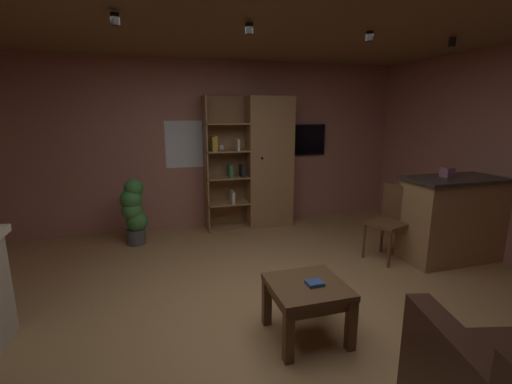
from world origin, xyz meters
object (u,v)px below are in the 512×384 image
at_px(coffee_table, 307,295).
at_px(dining_chair, 391,217).
at_px(table_book_0, 315,283).
at_px(potted_floor_plant, 134,210).
at_px(kitchen_bar_counter, 460,218).
at_px(tissue_box, 447,172).
at_px(bookshelf_cabinet, 263,163).
at_px(wall_mounted_tv, 300,140).

xyz_separation_m(coffee_table, dining_chair, (1.66, 1.18, 0.16)).
distance_m(table_book_0, potted_floor_plant, 2.99).
xyz_separation_m(kitchen_bar_counter, tissue_box, (-0.22, 0.06, 0.57)).
bearing_deg(coffee_table, potted_floor_plant, 118.43).
bearing_deg(dining_chair, tissue_box, -17.55).
bearing_deg(potted_floor_plant, bookshelf_cabinet, 9.94).
distance_m(kitchen_bar_counter, table_book_0, 2.61).
bearing_deg(bookshelf_cabinet, dining_chair, -57.69).
relative_size(bookshelf_cabinet, dining_chair, 2.20).
bearing_deg(wall_mounted_tv, bookshelf_cabinet, -163.23).
bearing_deg(wall_mounted_tv, kitchen_bar_counter, -61.20).
relative_size(dining_chair, wall_mounted_tv, 1.02).
bearing_deg(potted_floor_plant, table_book_0, -61.07).
height_order(bookshelf_cabinet, table_book_0, bookshelf_cabinet).
distance_m(tissue_box, wall_mounted_tv, 2.37).
relative_size(table_book_0, potted_floor_plant, 0.14).
xyz_separation_m(bookshelf_cabinet, dining_chair, (1.10, -1.74, -0.48)).
distance_m(kitchen_bar_counter, wall_mounted_tv, 2.64).
xyz_separation_m(coffee_table, potted_floor_plant, (-1.40, 2.58, 0.12)).
bearing_deg(table_book_0, tissue_box, 25.12).
bearing_deg(bookshelf_cabinet, table_book_0, -99.81).
height_order(coffee_table, potted_floor_plant, potted_floor_plant).
relative_size(kitchen_bar_counter, wall_mounted_tv, 1.62).
bearing_deg(wall_mounted_tv, table_book_0, -110.91).
xyz_separation_m(kitchen_bar_counter, dining_chair, (-0.80, 0.24, 0.01)).
xyz_separation_m(dining_chair, potted_floor_plant, (-3.06, 1.40, -0.04)).
bearing_deg(table_book_0, wall_mounted_tv, 69.09).
height_order(bookshelf_cabinet, potted_floor_plant, bookshelf_cabinet).
xyz_separation_m(kitchen_bar_counter, coffee_table, (-2.46, -0.94, -0.15)).
distance_m(coffee_table, table_book_0, 0.12).
relative_size(kitchen_bar_counter, table_book_0, 11.29).
height_order(dining_chair, potted_floor_plant, dining_chair).
relative_size(coffee_table, dining_chair, 0.64).
relative_size(bookshelf_cabinet, table_book_0, 15.70).
bearing_deg(table_book_0, bookshelf_cabinet, 80.19).
distance_m(coffee_table, dining_chair, 2.05).
relative_size(bookshelf_cabinet, potted_floor_plant, 2.21).
height_order(tissue_box, wall_mounted_tv, wall_mounted_tv).
distance_m(table_book_0, dining_chair, 2.02).
distance_m(kitchen_bar_counter, coffee_table, 2.64).
bearing_deg(tissue_box, potted_floor_plant, 156.49).
bearing_deg(table_book_0, dining_chair, 36.99).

